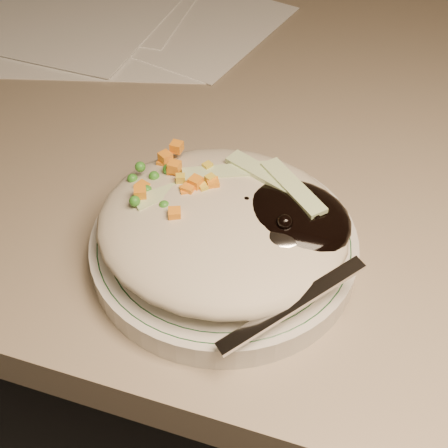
% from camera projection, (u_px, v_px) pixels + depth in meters
% --- Properties ---
extents(desk, '(1.40, 0.70, 0.74)m').
position_uv_depth(desk, '(355.00, 260.00, 0.77)').
color(desk, gray).
rests_on(desk, ground).
extents(plate, '(0.21, 0.21, 0.02)m').
position_uv_depth(plate, '(224.00, 247.00, 0.50)').
color(plate, silver).
rests_on(plate, desk).
extents(plate_rim, '(0.20, 0.20, 0.00)m').
position_uv_depth(plate_rim, '(224.00, 238.00, 0.49)').
color(plate_rim, '#144723').
rests_on(plate_rim, plate).
extents(meal, '(0.21, 0.19, 0.05)m').
position_uv_depth(meal, '(229.00, 221.00, 0.47)').
color(meal, beige).
rests_on(meal, plate).
extents(papers, '(0.46, 0.35, 0.00)m').
position_uv_depth(papers, '(93.00, 13.00, 0.79)').
color(papers, white).
rests_on(papers, desk).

